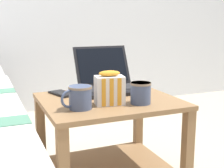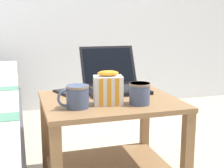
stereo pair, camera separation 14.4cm
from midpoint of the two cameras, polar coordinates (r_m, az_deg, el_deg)
name	(u,v)px [view 2 (the right image)]	position (r m, az deg, el deg)	size (l,w,h in m)	color
bedside_table	(110,132)	(1.54, 2.25, -8.88)	(0.63, 0.54, 0.48)	olive
laptop	(114,82)	(1.67, 2.83, 0.43)	(0.31, 0.33, 0.22)	black
mug_front_left	(77,96)	(1.32, -3.37, -2.16)	(0.14, 0.10, 0.10)	#3F4C6B
mug_front_right	(140,92)	(1.40, 8.06, -1.56)	(0.11, 0.12, 0.10)	#3F4C6B
snack_bag	(108,89)	(1.38, 2.26, -0.93)	(0.14, 0.10, 0.15)	silver
cell_phone	(66,92)	(1.61, -5.93, -1.56)	(0.12, 0.17, 0.01)	black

